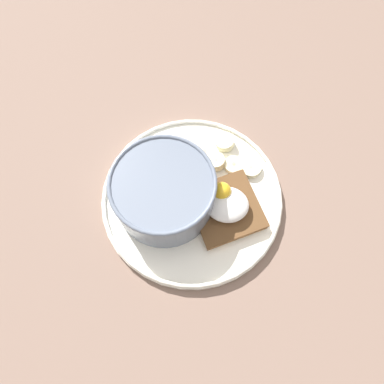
# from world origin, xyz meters

# --- Properties ---
(ground_plane) EXTENTS (1.20, 1.20, 0.02)m
(ground_plane) POSITION_xyz_m (0.00, 0.00, 0.01)
(ground_plane) COLOR #7C6356
(ground_plane) RESTS_ON ground
(plate) EXTENTS (0.27, 0.27, 0.02)m
(plate) POSITION_xyz_m (0.00, 0.00, 0.03)
(plate) COLOR white
(plate) RESTS_ON ground_plane
(oatmeal_bowl) EXTENTS (0.15, 0.15, 0.07)m
(oatmeal_bowl) POSITION_xyz_m (0.04, 0.01, 0.06)
(oatmeal_bowl) COLOR slate
(oatmeal_bowl) RESTS_ON plate
(toast_slice) EXTENTS (0.13, 0.13, 0.02)m
(toast_slice) POSITION_xyz_m (-0.05, 0.02, 0.04)
(toast_slice) COLOR brown
(toast_slice) RESTS_ON plate
(poached_egg) EXTENTS (0.07, 0.07, 0.03)m
(poached_egg) POSITION_xyz_m (-0.05, 0.01, 0.06)
(poached_egg) COLOR white
(poached_egg) RESTS_ON toast_slice
(banana_slice_front) EXTENTS (0.03, 0.03, 0.01)m
(banana_slice_front) POSITION_xyz_m (-0.01, -0.07, 0.04)
(banana_slice_front) COLOR #FCE9C1
(banana_slice_front) RESTS_ON plate
(banana_slice_left) EXTENTS (0.04, 0.03, 0.02)m
(banana_slice_left) POSITION_xyz_m (-0.04, -0.09, 0.04)
(banana_slice_left) COLOR #F1EBBF
(banana_slice_left) RESTS_ON plate
(banana_slice_back) EXTENTS (0.04, 0.04, 0.02)m
(banana_slice_back) POSITION_xyz_m (-0.03, -0.06, 0.04)
(banana_slice_back) COLOR beige
(banana_slice_back) RESTS_ON plate
(banana_slice_right) EXTENTS (0.03, 0.03, 0.01)m
(banana_slice_right) POSITION_xyz_m (-0.08, -0.06, 0.03)
(banana_slice_right) COLOR #F5EDBE
(banana_slice_right) RESTS_ON plate
(banana_slice_inner) EXTENTS (0.03, 0.03, 0.01)m
(banana_slice_inner) POSITION_xyz_m (-0.06, -0.06, 0.03)
(banana_slice_inner) COLOR beige
(banana_slice_inner) RESTS_ON plate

